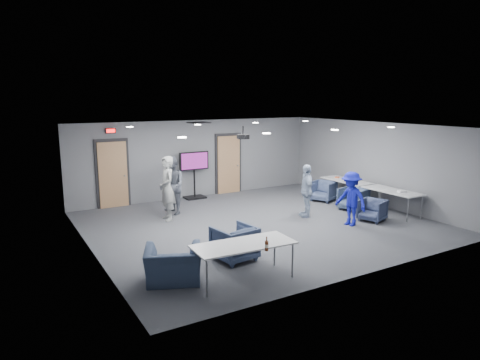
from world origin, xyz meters
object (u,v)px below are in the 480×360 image
chair_right_b (353,199)px  bottle_front (267,246)px  person_d (351,199)px  bottle_right (353,178)px  chair_front_a (234,243)px  projector (243,136)px  person_b (172,186)px  chair_right_c (372,210)px  table_front_left (244,246)px  chair_right_a (323,191)px  table_right_a (347,181)px  person_c (306,191)px  tv_stand (194,172)px  table_right_b (392,192)px  person_a (167,188)px  chair_front_b (173,265)px

chair_right_b → bottle_front: bottle_front is taller
person_d → bottle_right: size_ratio=6.17×
chair_front_a → projector: size_ratio=2.20×
person_b → bottle_front: size_ratio=6.53×
chair_right_b → chair_front_a: (-5.28, -1.78, 0.03)m
chair_right_c → chair_front_a: bearing=-101.6°
chair_front_a → chair_right_c: bearing=-179.9°
person_d → bottle_front: (-4.23, -2.17, 0.08)m
table_front_left → person_d: bearing=23.4°
chair_right_b → projector: 4.18m
chair_right_a → chair_right_b: chair_right_b is taller
bottle_front → chair_front_a: bearing=82.4°
chair_front_a → table_right_a: bearing=-162.4°
chair_right_c → chair_front_a: 4.91m
chair_front_a → person_d: bearing=-178.4°
person_c → table_right_a: (2.38, 0.79, -0.09)m
chair_front_a → bottle_front: bottle_front is taller
tv_stand → table_right_b: bearing=-48.9°
chair_right_b → table_right_a: bearing=130.2°
person_d → chair_right_b: (1.26, 1.15, -0.40)m
person_a → chair_right_b: (5.40, -1.89, -0.57)m
person_a → chair_right_c: 5.88m
projector → table_right_a: bearing=21.9°
table_right_a → table_right_b: (0.00, -1.90, -0.00)m
person_a → chair_right_b: size_ratio=2.39×
person_d → person_a: bearing=-134.2°
chair_right_c → bottle_right: bearing=129.7°
person_c → chair_front_a: 4.07m
bottle_right → table_right_b: bearing=-95.4°
person_a → projector: 2.62m
bottle_front → person_a: bearing=89.0°
chair_right_a → tv_stand: (-3.62, 2.56, 0.59)m
bottle_right → tv_stand: tv_stand is taller
person_a → chair_front_b: person_a is taller
chair_front_a → table_front_left: chair_front_a is taller
table_right_b → table_front_left: size_ratio=0.90×
person_d → chair_front_a: (-4.02, -0.63, -0.37)m
table_front_left → chair_right_c: bearing=20.3°
table_right_a → bottle_front: bottle_front is taller
chair_right_b → chair_front_b: 7.18m
chair_right_a → table_right_b: size_ratio=0.42×
person_a → table_right_a: 6.12m
chair_right_c → person_a: bearing=-140.3°
chair_right_b → table_right_a: size_ratio=0.42×
table_right_b → bottle_right: (0.17, 1.79, 0.13)m
person_b → person_d: person_b is taller
person_c → chair_front_b: 5.64m
chair_right_a → table_right_b: table_right_b is taller
person_d → chair_right_c: bearing=81.9°
person_c → chair_right_a: 2.17m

